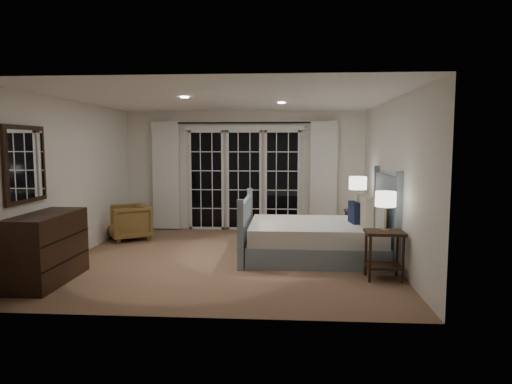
# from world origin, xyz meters

# --- Properties ---
(floor) EXTENTS (5.00, 5.00, 0.00)m
(floor) POSITION_xyz_m (0.00, 0.00, 0.00)
(floor) COLOR #8C654B
(floor) RESTS_ON ground
(ceiling) EXTENTS (5.00, 5.00, 0.00)m
(ceiling) POSITION_xyz_m (0.00, 0.00, 2.50)
(ceiling) COLOR white
(ceiling) RESTS_ON wall_back
(wall_left) EXTENTS (0.02, 5.00, 2.50)m
(wall_left) POSITION_xyz_m (-2.50, 0.00, 1.25)
(wall_left) COLOR silver
(wall_left) RESTS_ON floor
(wall_right) EXTENTS (0.02, 5.00, 2.50)m
(wall_right) POSITION_xyz_m (2.50, 0.00, 1.25)
(wall_right) COLOR silver
(wall_right) RESTS_ON floor
(wall_back) EXTENTS (5.00, 0.02, 2.50)m
(wall_back) POSITION_xyz_m (0.00, 2.50, 1.25)
(wall_back) COLOR silver
(wall_back) RESTS_ON floor
(wall_front) EXTENTS (5.00, 0.02, 2.50)m
(wall_front) POSITION_xyz_m (0.00, -2.50, 1.25)
(wall_front) COLOR silver
(wall_front) RESTS_ON floor
(french_doors) EXTENTS (2.50, 0.04, 2.20)m
(french_doors) POSITION_xyz_m (0.00, 2.46, 1.09)
(french_doors) COLOR black
(french_doors) RESTS_ON wall_back
(curtain_rod) EXTENTS (3.50, 0.03, 0.03)m
(curtain_rod) POSITION_xyz_m (0.00, 2.40, 2.25)
(curtain_rod) COLOR black
(curtain_rod) RESTS_ON wall_back
(curtain_left) EXTENTS (0.55, 0.10, 2.25)m
(curtain_left) POSITION_xyz_m (-1.65, 2.38, 1.15)
(curtain_left) COLOR white
(curtain_left) RESTS_ON curtain_rod
(curtain_right) EXTENTS (0.55, 0.10, 2.25)m
(curtain_right) POSITION_xyz_m (1.65, 2.38, 1.15)
(curtain_right) COLOR white
(curtain_right) RESTS_ON curtain_rod
(downlight_a) EXTENTS (0.12, 0.12, 0.01)m
(downlight_a) POSITION_xyz_m (0.80, 0.60, 2.49)
(downlight_a) COLOR white
(downlight_a) RESTS_ON ceiling
(downlight_b) EXTENTS (0.12, 0.12, 0.01)m
(downlight_b) POSITION_xyz_m (-0.60, -0.40, 2.49)
(downlight_b) COLOR white
(downlight_b) RESTS_ON ceiling
(bed) EXTENTS (2.28, 1.64, 1.33)m
(bed) POSITION_xyz_m (1.41, 0.17, 0.33)
(bed) COLOR slate
(bed) RESTS_ON floor
(nightstand_left) EXTENTS (0.51, 0.40, 0.66)m
(nightstand_left) POSITION_xyz_m (2.20, -0.97, 0.43)
(nightstand_left) COLOR black
(nightstand_left) RESTS_ON floor
(nightstand_right) EXTENTS (0.45, 0.36, 0.59)m
(nightstand_right) POSITION_xyz_m (2.21, 1.44, 0.38)
(nightstand_right) COLOR black
(nightstand_right) RESTS_ON floor
(lamp_left) EXTENTS (0.27, 0.27, 0.53)m
(lamp_left) POSITION_xyz_m (2.20, -0.97, 1.08)
(lamp_left) COLOR tan
(lamp_left) RESTS_ON nightstand_left
(lamp_right) EXTENTS (0.32, 0.32, 0.62)m
(lamp_right) POSITION_xyz_m (2.21, 1.44, 1.09)
(lamp_right) COLOR tan
(lamp_right) RESTS_ON nightstand_right
(armchair) EXTENTS (1.00, 0.99, 0.66)m
(armchair) POSITION_xyz_m (-2.10, 1.32, 0.33)
(armchair) COLOR brown
(armchair) RESTS_ON floor
(dresser) EXTENTS (0.55, 1.29, 0.91)m
(dresser) POSITION_xyz_m (-2.23, -1.40, 0.46)
(dresser) COLOR black
(dresser) RESTS_ON floor
(mirror) EXTENTS (0.05, 0.85, 1.00)m
(mirror) POSITION_xyz_m (-2.47, -1.40, 1.55)
(mirror) COLOR black
(mirror) RESTS_ON wall_left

